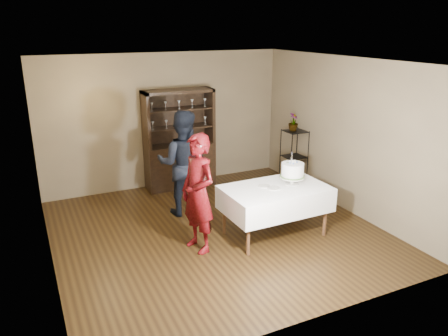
{
  "coord_description": "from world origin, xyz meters",
  "views": [
    {
      "loc": [
        -2.65,
        -5.87,
        3.21
      ],
      "look_at": [
        0.18,
        0.1,
        1.03
      ],
      "focal_mm": 35.0,
      "sensor_mm": 36.0,
      "label": 1
    }
  ],
  "objects_px": {
    "china_hutch": "(180,155)",
    "man": "(183,163)",
    "cake": "(292,171)",
    "potted_plant": "(293,122)",
    "cake_table": "(275,199)",
    "woman": "(198,193)",
    "plant_etagere": "(294,157)"
  },
  "relations": [
    {
      "from": "china_hutch",
      "to": "man",
      "type": "xyz_separation_m",
      "value": [
        -0.41,
        -1.33,
        0.26
      ]
    },
    {
      "from": "cake_table",
      "to": "potted_plant",
      "type": "distance_m",
      "value": 2.37
    },
    {
      "from": "plant_etagere",
      "to": "cake",
      "type": "relative_size",
      "value": 2.21
    },
    {
      "from": "china_hutch",
      "to": "potted_plant",
      "type": "bearing_deg",
      "value": -26.82
    },
    {
      "from": "cake_table",
      "to": "woman",
      "type": "xyz_separation_m",
      "value": [
        -1.26,
        0.08,
        0.27
      ]
    },
    {
      "from": "plant_etagere",
      "to": "cake",
      "type": "xyz_separation_m",
      "value": [
        -1.18,
        -1.68,
        0.37
      ]
    },
    {
      "from": "potted_plant",
      "to": "cake_table",
      "type": "bearing_deg",
      "value": -130.24
    },
    {
      "from": "china_hutch",
      "to": "man",
      "type": "distance_m",
      "value": 1.41
    },
    {
      "from": "cake",
      "to": "potted_plant",
      "type": "relative_size",
      "value": 1.52
    },
    {
      "from": "man",
      "to": "potted_plant",
      "type": "height_order",
      "value": "man"
    },
    {
      "from": "plant_etagere",
      "to": "potted_plant",
      "type": "distance_m",
      "value": 0.72
    },
    {
      "from": "potted_plant",
      "to": "woman",
      "type": "bearing_deg",
      "value": -148.96
    },
    {
      "from": "woman",
      "to": "potted_plant",
      "type": "distance_m",
      "value": 3.2
    },
    {
      "from": "cake_table",
      "to": "woman",
      "type": "distance_m",
      "value": 1.29
    },
    {
      "from": "cake",
      "to": "plant_etagere",
      "type": "bearing_deg",
      "value": 54.86
    },
    {
      "from": "plant_etagere",
      "to": "potted_plant",
      "type": "height_order",
      "value": "potted_plant"
    },
    {
      "from": "china_hutch",
      "to": "cake",
      "type": "distance_m",
      "value": 2.9
    },
    {
      "from": "plant_etagere",
      "to": "potted_plant",
      "type": "bearing_deg",
      "value": 152.92
    },
    {
      "from": "woman",
      "to": "man",
      "type": "relative_size",
      "value": 0.96
    },
    {
      "from": "cake_table",
      "to": "man",
      "type": "relative_size",
      "value": 0.88
    },
    {
      "from": "cake_table",
      "to": "china_hutch",
      "type": "bearing_deg",
      "value": 102.06
    },
    {
      "from": "plant_etagere",
      "to": "man",
      "type": "height_order",
      "value": "man"
    },
    {
      "from": "cake_table",
      "to": "woman",
      "type": "bearing_deg",
      "value": 176.14
    },
    {
      "from": "plant_etagere",
      "to": "potted_plant",
      "type": "xyz_separation_m",
      "value": [
        -0.04,
        0.02,
        0.71
      ]
    },
    {
      "from": "potted_plant",
      "to": "plant_etagere",
      "type": "bearing_deg",
      "value": -27.08
    },
    {
      "from": "cake_table",
      "to": "man",
      "type": "bearing_deg",
      "value": 125.12
    },
    {
      "from": "woman",
      "to": "man",
      "type": "xyz_separation_m",
      "value": [
        0.26,
        1.34,
        0.04
      ]
    },
    {
      "from": "plant_etagere",
      "to": "china_hutch",
      "type": "bearing_deg",
      "value": 153.17
    },
    {
      "from": "cake_table",
      "to": "potted_plant",
      "type": "height_order",
      "value": "potted_plant"
    },
    {
      "from": "potted_plant",
      "to": "china_hutch",
      "type": "bearing_deg",
      "value": 153.18
    },
    {
      "from": "plant_etagere",
      "to": "woman",
      "type": "relative_size",
      "value": 0.68
    },
    {
      "from": "plant_etagere",
      "to": "man",
      "type": "relative_size",
      "value": 0.65
    }
  ]
}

